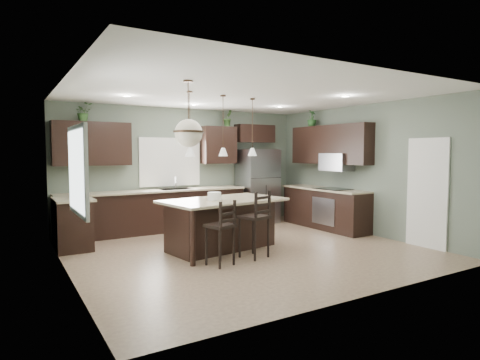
% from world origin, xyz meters
% --- Properties ---
extents(ground, '(6.00, 6.00, 0.00)m').
position_xyz_m(ground, '(0.00, 0.00, 0.00)').
color(ground, '#9E8466').
rests_on(ground, ground).
extents(pantry_door, '(0.04, 0.82, 2.04)m').
position_xyz_m(pantry_door, '(2.98, -1.55, 1.02)').
color(pantry_door, white).
rests_on(pantry_door, ground).
extents(window_back, '(1.35, 0.02, 1.00)m').
position_xyz_m(window_back, '(-0.40, 2.73, 1.55)').
color(window_back, white).
rests_on(window_back, room_shell).
extents(window_left, '(0.02, 1.10, 1.00)m').
position_xyz_m(window_left, '(-2.98, -0.80, 1.55)').
color(window_left, white).
rests_on(window_left, room_shell).
extents(left_return_cabs, '(0.60, 0.90, 0.90)m').
position_xyz_m(left_return_cabs, '(-2.70, 1.70, 0.45)').
color(left_return_cabs, black).
rests_on(left_return_cabs, ground).
extents(left_return_countertop, '(0.66, 0.96, 0.04)m').
position_xyz_m(left_return_countertop, '(-2.68, 1.70, 0.92)').
color(left_return_countertop, '#C2B492').
rests_on(left_return_countertop, left_return_cabs).
extents(back_lower_cabs, '(4.20, 0.60, 0.90)m').
position_xyz_m(back_lower_cabs, '(-0.85, 2.45, 0.45)').
color(back_lower_cabs, black).
rests_on(back_lower_cabs, ground).
extents(back_countertop, '(4.20, 0.66, 0.04)m').
position_xyz_m(back_countertop, '(-0.85, 2.43, 0.92)').
color(back_countertop, '#C2B492').
rests_on(back_countertop, back_lower_cabs).
extents(sink_inset, '(0.70, 0.45, 0.01)m').
position_xyz_m(sink_inset, '(-0.40, 2.43, 0.94)').
color(sink_inset, gray).
rests_on(sink_inset, back_countertop).
extents(faucet, '(0.02, 0.02, 0.28)m').
position_xyz_m(faucet, '(-0.40, 2.40, 1.08)').
color(faucet, silver).
rests_on(faucet, back_countertop).
extents(back_upper_left, '(1.55, 0.34, 0.90)m').
position_xyz_m(back_upper_left, '(-2.15, 2.58, 1.95)').
color(back_upper_left, black).
rests_on(back_upper_left, room_shell).
extents(back_upper_right, '(0.85, 0.34, 0.90)m').
position_xyz_m(back_upper_right, '(0.80, 2.58, 1.95)').
color(back_upper_right, black).
rests_on(back_upper_right, room_shell).
extents(fridge_header, '(1.05, 0.34, 0.45)m').
position_xyz_m(fridge_header, '(1.85, 2.58, 2.25)').
color(fridge_header, black).
rests_on(fridge_header, room_shell).
extents(right_lower_cabs, '(0.60, 2.35, 0.90)m').
position_xyz_m(right_lower_cabs, '(2.70, 0.87, 0.45)').
color(right_lower_cabs, black).
rests_on(right_lower_cabs, ground).
extents(right_countertop, '(0.66, 2.35, 0.04)m').
position_xyz_m(right_countertop, '(2.68, 0.87, 0.92)').
color(right_countertop, '#C2B492').
rests_on(right_countertop, right_lower_cabs).
extents(cooktop, '(0.58, 0.75, 0.02)m').
position_xyz_m(cooktop, '(2.68, 0.60, 0.94)').
color(cooktop, black).
rests_on(cooktop, right_countertop).
extents(wall_oven_front, '(0.01, 0.72, 0.60)m').
position_xyz_m(wall_oven_front, '(2.40, 0.60, 0.45)').
color(wall_oven_front, gray).
rests_on(wall_oven_front, right_lower_cabs).
extents(right_upper_cabs, '(0.34, 2.35, 0.90)m').
position_xyz_m(right_upper_cabs, '(2.83, 0.87, 1.95)').
color(right_upper_cabs, black).
rests_on(right_upper_cabs, room_shell).
extents(microwave, '(0.40, 0.75, 0.40)m').
position_xyz_m(microwave, '(2.78, 0.60, 1.55)').
color(microwave, gray).
rests_on(microwave, right_upper_cabs).
extents(refrigerator, '(0.90, 0.74, 1.85)m').
position_xyz_m(refrigerator, '(1.75, 2.29, 0.93)').
color(refrigerator, gray).
rests_on(refrigerator, ground).
extents(kitchen_island, '(2.33, 1.55, 0.92)m').
position_xyz_m(kitchen_island, '(-0.34, 0.26, 0.46)').
color(kitchen_island, black).
rests_on(kitchen_island, ground).
extents(serving_dish, '(0.24, 0.24, 0.14)m').
position_xyz_m(serving_dish, '(-0.54, 0.23, 0.99)').
color(serving_dish, silver).
rests_on(serving_dish, kitchen_island).
extents(bar_stool_left, '(0.47, 0.47, 1.04)m').
position_xyz_m(bar_stool_left, '(-0.88, -0.63, 0.52)').
color(bar_stool_left, black).
rests_on(bar_stool_left, ground).
extents(bar_stool_center, '(0.52, 0.52, 1.14)m').
position_xyz_m(bar_stool_center, '(-0.17, -0.51, 0.57)').
color(bar_stool_center, black).
rests_on(bar_stool_center, ground).
extents(pendant_left, '(0.17, 0.17, 1.10)m').
position_xyz_m(pendant_left, '(-1.03, 0.15, 2.25)').
color(pendant_left, white).
rests_on(pendant_left, room_shell).
extents(pendant_center, '(0.17, 0.17, 1.10)m').
position_xyz_m(pendant_center, '(-0.34, 0.26, 2.25)').
color(pendant_center, silver).
rests_on(pendant_center, room_shell).
extents(pendant_right, '(0.17, 0.17, 1.10)m').
position_xyz_m(pendant_right, '(0.35, 0.36, 2.25)').
color(pendant_right, silver).
rests_on(pendant_right, room_shell).
extents(chandelier, '(0.44, 0.44, 0.95)m').
position_xyz_m(chandelier, '(-1.46, -0.77, 2.32)').
color(chandelier, beige).
rests_on(chandelier, room_shell).
extents(plant_back_left, '(0.40, 0.37, 0.37)m').
position_xyz_m(plant_back_left, '(-2.31, 2.55, 2.59)').
color(plant_back_left, '#2C5023').
rests_on(plant_back_left, back_upper_left).
extents(plant_back_right, '(0.26, 0.22, 0.42)m').
position_xyz_m(plant_back_right, '(1.04, 2.55, 2.61)').
color(plant_back_right, '#355A27').
rests_on(plant_back_right, back_upper_right).
extents(plant_right_wall, '(0.30, 0.30, 0.41)m').
position_xyz_m(plant_right_wall, '(2.80, 1.48, 2.60)').
color(plant_right_wall, '#285625').
rests_on(plant_right_wall, right_upper_cabs).
extents(room_shell, '(6.00, 6.00, 6.00)m').
position_xyz_m(room_shell, '(0.00, 0.00, 1.70)').
color(room_shell, slate).
rests_on(room_shell, ground).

